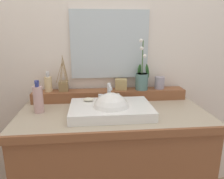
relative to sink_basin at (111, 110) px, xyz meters
The scene contains 12 objects.
wall_back 0.59m from the sink_basin, 87.73° to the left, with size 2.87×0.20×2.40m, color silver.
vanity_cabinet 0.44m from the sink_basin, 72.88° to the left, with size 1.18×0.62×0.83m.
back_ledge 0.29m from the sink_basin, 86.32° to the left, with size 1.11×0.12×0.07m, color brown.
sink_basin is the anchor object (origin of this frame).
soap_bar 0.17m from the sink_basin, 143.91° to the left, with size 0.07×0.04×0.02m, color beige.
potted_plant 0.40m from the sink_basin, 48.06° to the left, with size 0.11×0.11×0.37m.
soap_dispenser 0.52m from the sink_basin, 144.76° to the left, with size 0.05×0.06×0.14m.
tumbler_cup 0.50m from the sink_basin, 36.88° to the left, with size 0.07×0.07×0.09m, color #988F9E.
reed_diffuser 0.44m from the sink_basin, 136.06° to the left, with size 0.09×0.10×0.26m.
trinket_box 0.33m from the sink_basin, 70.84° to the left, with size 0.09×0.07×0.08m, color tan.
lotion_bottle 0.46m from the sink_basin, 169.49° to the left, with size 0.06×0.06×0.20m.
mirror 0.52m from the sink_basin, 85.76° to the left, with size 0.57×0.02×0.49m, color silver.
Camera 1 is at (-0.14, -1.28, 1.32)m, focal length 34.37 mm.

